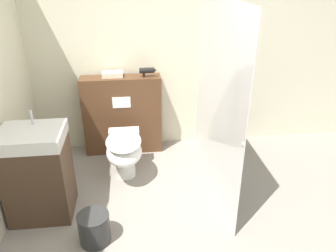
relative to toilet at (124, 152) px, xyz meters
name	(u,v)px	position (x,y,z in m)	size (l,w,h in m)	color
wall_back	(164,53)	(0.55, 0.86, 0.90)	(8.00, 0.06, 2.50)	beige
partition_panel	(123,115)	(-0.02, 0.67, 0.16)	(0.99, 0.26, 1.01)	#51331E
shower_glass	(216,98)	(0.98, -0.11, 0.64)	(0.04, 1.88, 1.98)	silver
toilet	(124,152)	(0.00, 0.00, 0.00)	(0.39, 0.68, 0.53)	white
sink_vanity	(38,173)	(-0.80, -0.49, 0.10)	(0.58, 0.49, 1.05)	#473323
hair_drier	(147,71)	(0.32, 0.64, 0.74)	(0.21, 0.07, 0.12)	black
folded_towel	(113,74)	(-0.11, 0.70, 0.69)	(0.25, 0.15, 0.06)	beige
waste_bin	(94,228)	(-0.27, -0.95, -0.21)	(0.28, 0.28, 0.29)	#2D2D2D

